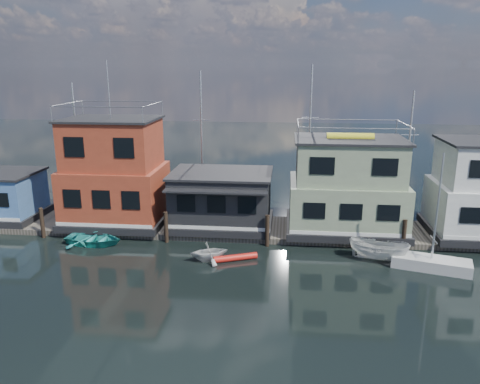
# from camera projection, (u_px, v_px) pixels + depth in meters

# --- Properties ---
(ground) EXTENTS (160.00, 160.00, 0.00)m
(ground) POSITION_uv_depth(u_px,v_px,m) (199.00, 312.00, 23.38)
(ground) COLOR black
(ground) RESTS_ON ground
(dock) EXTENTS (48.00, 5.00, 0.40)m
(dock) POSITION_uv_depth(u_px,v_px,m) (229.00, 228.00, 34.85)
(dock) COLOR #595147
(dock) RESTS_ON ground
(houseboat_red) EXTENTS (7.40, 5.90, 11.86)m
(houseboat_red) POSITION_uv_depth(u_px,v_px,m) (115.00, 174.00, 34.65)
(houseboat_red) COLOR black
(houseboat_red) RESTS_ON dock
(houseboat_dark) EXTENTS (7.40, 6.10, 4.06)m
(houseboat_dark) POSITION_uv_depth(u_px,v_px,m) (222.00, 199.00, 34.29)
(houseboat_dark) COLOR black
(houseboat_dark) RESTS_ON dock
(houseboat_green) EXTENTS (8.40, 5.90, 7.03)m
(houseboat_green) POSITION_uv_depth(u_px,v_px,m) (347.00, 187.00, 33.13)
(houseboat_green) COLOR black
(houseboat_green) RESTS_ON dock
(pilings) EXTENTS (42.28, 0.28, 2.20)m
(pilings) POSITION_uv_depth(u_px,v_px,m) (219.00, 229.00, 31.95)
(pilings) COLOR #2D2116
(pilings) RESTS_ON ground
(background_masts) EXTENTS (36.40, 0.16, 12.00)m
(background_masts) POSITION_uv_depth(u_px,v_px,m) (294.00, 145.00, 38.73)
(background_masts) COLOR silver
(background_masts) RESTS_ON ground
(red_kayak) EXTENTS (2.78, 1.44, 0.41)m
(red_kayak) POSITION_uv_depth(u_px,v_px,m) (235.00, 258.00, 29.46)
(red_kayak) COLOR red
(red_kayak) RESTS_ON ground
(motorboat) EXTENTS (4.01, 2.74, 1.45)m
(motorboat) POSITION_uv_depth(u_px,v_px,m) (379.00, 250.00, 29.27)
(motorboat) COLOR silver
(motorboat) RESTS_ON ground
(dinghy_white) EXTENTS (2.99, 2.80, 1.26)m
(dinghy_white) POSITION_uv_depth(u_px,v_px,m) (209.00, 251.00, 29.33)
(dinghy_white) COLOR beige
(dinghy_white) RESTS_ON ground
(dinghy_teal) EXTENTS (4.14, 3.12, 0.81)m
(dinghy_teal) POSITION_uv_depth(u_px,v_px,m) (94.00, 239.00, 32.06)
(dinghy_teal) COLOR teal
(dinghy_teal) RESTS_ON ground
(day_sailer) EXTENTS (4.76, 2.69, 7.13)m
(day_sailer) POSITION_uv_depth(u_px,v_px,m) (431.00, 262.00, 28.22)
(day_sailer) COLOR silver
(day_sailer) RESTS_ON ground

